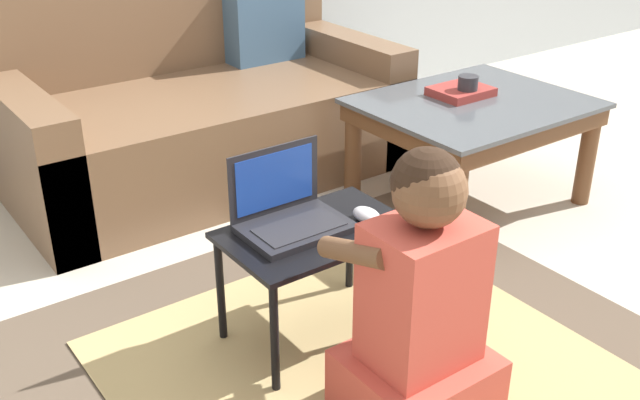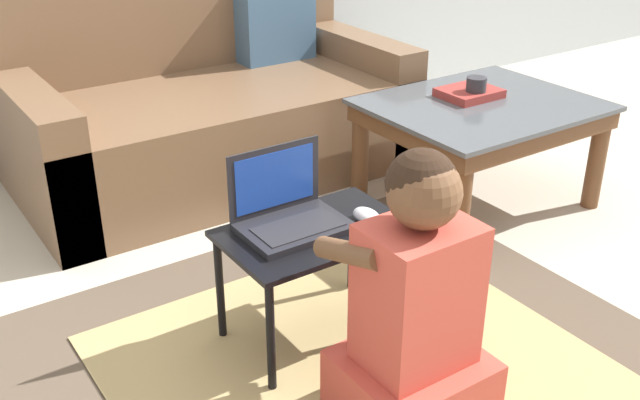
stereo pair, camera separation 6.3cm
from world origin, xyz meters
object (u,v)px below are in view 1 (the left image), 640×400
Objects in this scene: coffee_table at (473,118)px; person_seated at (420,308)px; cup_on_table at (468,87)px; book_on_table at (461,91)px; couch at (197,108)px; laptop_desk at (316,244)px; computer_mouse at (367,215)px; laptop at (290,216)px.

person_seated reaches higher than coffee_table.
cup_on_table is 0.05m from book_on_table.
cup_on_table is (0.75, -0.88, 0.18)m from couch.
book_on_table is at bearing -48.36° from couch.
person_seated is 3.28× the size of book_on_table.
laptop_desk is 0.71× the size of person_seated.
computer_mouse is at bearing -154.06° from coffee_table.
person_seated reaches higher than laptop.
person_seated is at bearing -139.30° from book_on_table.
cup_on_table is at bearing -49.60° from couch.
laptop_desk is at bearing -159.37° from coffee_table.
laptop is 3.01× the size of computer_mouse.
laptop is 0.48m from person_seated.
couch is 1.76m from person_seated.
laptop_desk is 0.42m from person_seated.
computer_mouse is 0.13× the size of person_seated.
couch reaches higher than cup_on_table.
laptop_desk is 2.34× the size of book_on_table.
computer_mouse is (0.20, -0.10, -0.02)m from laptop.
person_seated reaches higher than laptop_desk.
laptop reaches higher than cup_on_table.
couch is 5.53× the size of laptop.
laptop_desk is at bearing -103.05° from couch.
couch is 1.32m from laptop.
couch is at bearing 128.88° from coffee_table.
couch is 3.13× the size of laptop_desk.
couch reaches higher than coffee_table.
book_on_table is at bearing 20.96° from laptop.
book_on_table reaches higher than laptop_desk.
person_seated is 1.38m from book_on_table.
couch is 1.36m from laptop_desk.
cup_on_table is (0.00, 0.05, 0.11)m from coffee_table.
laptop reaches higher than book_on_table.
couch reaches higher than computer_mouse.
laptop is at bearing 154.78° from computer_mouse.
cup_on_table is 0.40× the size of book_on_table.
cup_on_table is at bearing -92.81° from book_on_table.
cup_on_table is at bearing 19.37° from laptop.
laptop_desk is 1.77× the size of laptop.
couch is 7.31× the size of book_on_table.
computer_mouse reaches higher than laptop_desk.
coffee_table is (0.75, -0.93, 0.07)m from couch.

